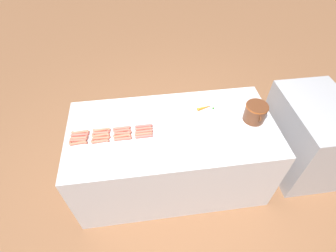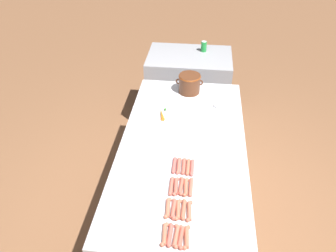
% 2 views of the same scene
% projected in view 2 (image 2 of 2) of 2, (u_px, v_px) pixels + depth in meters
% --- Properties ---
extents(ground_plane, '(20.00, 20.00, 0.00)m').
position_uv_depth(ground_plane, '(180.00, 216.00, 3.22)').
color(ground_plane, brown).
extents(griddle_counter, '(1.00, 2.03, 0.90)m').
position_uv_depth(griddle_counter, '(181.00, 183.00, 2.96)').
color(griddle_counter, '#BCBCC1').
rests_on(griddle_counter, ground_plane).
extents(back_cabinet, '(0.98, 0.67, 0.93)m').
position_uv_depth(back_cabinet, '(188.00, 90.00, 4.21)').
color(back_cabinet, '#A0A0A4').
rests_on(back_cabinet, ground_plane).
extents(hot_dog_0, '(0.04, 0.17, 0.03)m').
position_uv_depth(hot_dog_0, '(165.00, 234.00, 1.99)').
color(hot_dog_0, '#C8664B').
rests_on(hot_dog_0, griddle_counter).
extents(hot_dog_1, '(0.04, 0.17, 0.03)m').
position_uv_depth(hot_dog_1, '(168.00, 208.00, 2.15)').
color(hot_dog_1, '#CB674C').
rests_on(hot_dog_1, griddle_counter).
extents(hot_dog_2, '(0.03, 0.17, 0.03)m').
position_uv_depth(hot_dog_2, '(171.00, 186.00, 2.30)').
color(hot_dog_2, '#C55D4C').
rests_on(hot_dog_2, griddle_counter).
extents(hot_dog_3, '(0.03, 0.17, 0.03)m').
position_uv_depth(hot_dog_3, '(174.00, 165.00, 2.47)').
color(hot_dog_3, '#CC5951').
rests_on(hot_dog_3, griddle_counter).
extents(hot_dog_4, '(0.03, 0.17, 0.03)m').
position_uv_depth(hot_dog_4, '(170.00, 235.00, 1.99)').
color(hot_dog_4, '#CB594C').
rests_on(hot_dog_4, griddle_counter).
extents(hot_dog_5, '(0.03, 0.17, 0.03)m').
position_uv_depth(hot_dog_5, '(174.00, 209.00, 2.14)').
color(hot_dog_5, '#C85E4C').
rests_on(hot_dog_5, griddle_counter).
extents(hot_dog_6, '(0.04, 0.17, 0.03)m').
position_uv_depth(hot_dog_6, '(176.00, 186.00, 2.30)').
color(hot_dog_6, '#C15E4C').
rests_on(hot_dog_6, griddle_counter).
extents(hot_dog_7, '(0.03, 0.17, 0.03)m').
position_uv_depth(hot_dog_7, '(179.00, 166.00, 2.46)').
color(hot_dog_7, '#C6604E').
rests_on(hot_dog_7, griddle_counter).
extents(hot_dog_8, '(0.04, 0.17, 0.03)m').
position_uv_depth(hot_dog_8, '(176.00, 236.00, 1.98)').
color(hot_dog_8, '#C8674F').
rests_on(hot_dog_8, griddle_counter).
extents(hot_dog_9, '(0.04, 0.17, 0.03)m').
position_uv_depth(hot_dog_9, '(178.00, 210.00, 2.14)').
color(hot_dog_9, '#CA674C').
rests_on(hot_dog_9, griddle_counter).
extents(hot_dog_10, '(0.04, 0.17, 0.03)m').
position_uv_depth(hot_dog_10, '(181.00, 186.00, 2.30)').
color(hot_dog_10, '#C35B48').
rests_on(hot_dog_10, griddle_counter).
extents(hot_dog_11, '(0.03, 0.17, 0.03)m').
position_uv_depth(hot_dog_11, '(184.00, 166.00, 2.46)').
color(hot_dog_11, '#BF5D4C').
rests_on(hot_dog_11, griddle_counter).
extents(hot_dog_12, '(0.04, 0.17, 0.03)m').
position_uv_depth(hot_dog_12, '(181.00, 237.00, 1.98)').
color(hot_dog_12, '#C55A48').
rests_on(hot_dog_12, griddle_counter).
extents(hot_dog_13, '(0.03, 0.17, 0.03)m').
position_uv_depth(hot_dog_13, '(184.00, 209.00, 2.14)').
color(hot_dog_13, '#C86349').
rests_on(hot_dog_13, griddle_counter).
extents(hot_dog_14, '(0.04, 0.17, 0.03)m').
position_uv_depth(hot_dog_14, '(186.00, 187.00, 2.29)').
color(hot_dog_14, '#CA684D').
rests_on(hot_dog_14, griddle_counter).
extents(hot_dog_15, '(0.03, 0.17, 0.03)m').
position_uv_depth(hot_dog_15, '(188.00, 167.00, 2.45)').
color(hot_dog_15, '#CD644B').
rests_on(hot_dog_15, griddle_counter).
extents(hot_dog_16, '(0.04, 0.17, 0.03)m').
position_uv_depth(hot_dog_16, '(187.00, 237.00, 1.98)').
color(hot_dog_16, '#C9644A').
rests_on(hot_dog_16, griddle_counter).
extents(hot_dog_17, '(0.04, 0.17, 0.03)m').
position_uv_depth(hot_dog_17, '(189.00, 211.00, 2.13)').
color(hot_dog_17, '#C5634C').
rests_on(hot_dog_17, griddle_counter).
extents(hot_dog_18, '(0.03, 0.17, 0.03)m').
position_uv_depth(hot_dog_18, '(191.00, 187.00, 2.30)').
color(hot_dog_18, '#C95F4C').
rests_on(hot_dog_18, griddle_counter).
extents(hot_dog_19, '(0.03, 0.17, 0.03)m').
position_uv_depth(hot_dog_19, '(192.00, 168.00, 2.45)').
color(hot_dog_19, '#BF5B51').
rests_on(hot_dog_19, griddle_counter).
extents(bean_pot, '(0.27, 0.22, 0.19)m').
position_uv_depth(bean_pot, '(189.00, 83.00, 3.27)').
color(bean_pot, '#562D19').
rests_on(bean_pot, griddle_counter).
extents(serving_spoon, '(0.23, 0.21, 0.02)m').
position_uv_depth(serving_spoon, '(220.00, 108.00, 3.09)').
color(serving_spoon, '#B7B7BC').
rests_on(serving_spoon, griddle_counter).
extents(carrot, '(0.07, 0.18, 0.03)m').
position_uv_depth(carrot, '(162.00, 114.00, 3.00)').
color(carrot, orange).
rests_on(carrot, griddle_counter).
extents(soda_can, '(0.07, 0.07, 0.12)m').
position_uv_depth(soda_can, '(204.00, 46.00, 3.99)').
color(soda_can, '#1E8C38').
rests_on(soda_can, back_cabinet).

